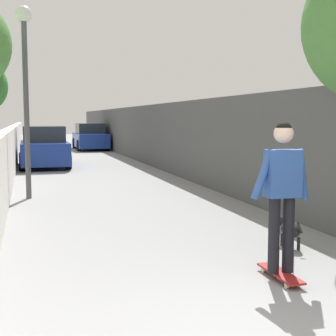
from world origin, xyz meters
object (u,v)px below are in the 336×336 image
object	(u,v)px
lamp_post	(25,68)
car_near	(44,148)
person_skateboarder	(282,185)
car_far	(90,137)
dog	(289,229)
skateboard	(280,274)

from	to	relation	value
lamp_post	car_near	world-z (taller)	lamp_post
person_skateboarder	car_far	distance (m)	23.93
lamp_post	dog	bearing A→B (deg)	-147.12
skateboard	car_near	bearing A→B (deg)	8.60
person_skateboarder	car_near	bearing A→B (deg)	8.60
dog	car_far	xyz separation A→B (m)	(22.71, 0.00, 0.44)
dog	lamp_post	bearing A→B (deg)	32.88
lamp_post	car_near	distance (m)	7.83
skateboard	person_skateboarder	distance (m)	1.03
car_near	person_skateboarder	bearing A→B (deg)	-171.40
skateboard	car_near	world-z (taller)	car_near
lamp_post	car_near	xyz separation A→B (m)	(7.47, -0.60, -2.24)
skateboard	dog	size ratio (longest dim) A/B	0.53
person_skateboarder	dog	bearing A→B (deg)	-33.75
lamp_post	skateboard	bearing A→B (deg)	-157.70
skateboard	car_near	size ratio (longest dim) A/B	0.20
lamp_post	car_far	size ratio (longest dim) A/B	1.00
lamp_post	car_far	distance (m)	17.73
dog	car_far	world-z (taller)	car_far
lamp_post	dog	world-z (taller)	lamp_post
skateboard	dog	bearing A→B (deg)	-33.75
car_near	car_far	distance (m)	10.19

